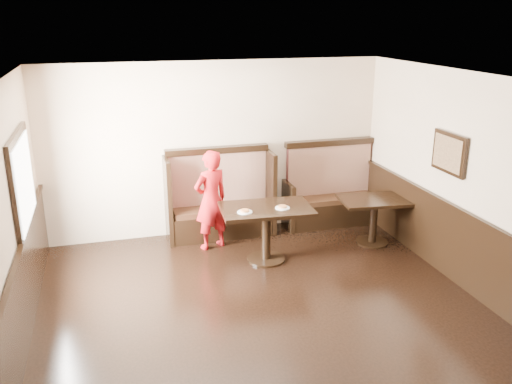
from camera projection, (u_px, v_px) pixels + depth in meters
name	position (u px, v px, depth m)	size (l,w,h in m)	color
ground	(284.00, 345.00, 5.97)	(7.00, 7.00, 0.00)	black
room_shell	(251.00, 282.00, 5.95)	(7.00, 7.00, 7.00)	beige
booth_main	(220.00, 204.00, 8.82)	(1.75, 0.72, 1.45)	black
booth_neighbor	(330.00, 196.00, 9.34)	(1.65, 0.72, 1.45)	black
table_main	(266.00, 220.00, 7.83)	(1.36, 0.90, 0.83)	black
table_neighbor	(374.00, 210.00, 8.45)	(1.15, 0.82, 0.75)	black
child	(211.00, 200.00, 8.24)	(0.57, 0.37, 1.55)	#B11217
pizza_plate_left	(245.00, 211.00, 7.57)	(0.21, 0.21, 0.04)	white
pizza_plate_right	(282.00, 207.00, 7.73)	(0.21, 0.21, 0.04)	white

